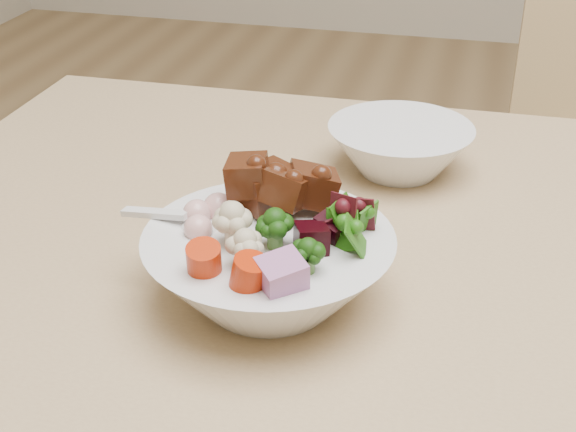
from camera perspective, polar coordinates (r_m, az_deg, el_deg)
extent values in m
cylinder|color=tan|center=(1.20, -11.70, -8.04)|extent=(0.05, 0.05, 0.64)
cylinder|color=tan|center=(1.24, 14.79, -14.40)|extent=(0.03, 0.03, 0.40)
cylinder|color=tan|center=(1.50, 14.80, -5.82)|extent=(0.03, 0.03, 0.40)
sphere|color=black|center=(0.57, -0.93, -1.33)|extent=(0.03, 0.03, 0.03)
sphere|color=#BFB190|center=(0.57, -3.93, -1.02)|extent=(0.03, 0.03, 0.03)
cube|color=black|center=(0.58, 3.36, -0.92)|extent=(0.03, 0.03, 0.02)
cube|color=#A26296|center=(0.53, -0.45, -4.31)|extent=(0.04, 0.04, 0.03)
cylinder|color=#BB2904|center=(0.55, -5.99, -3.26)|extent=(0.03, 0.03, 0.03)
sphere|color=#DEA19B|center=(0.59, -6.41, -0.90)|extent=(0.02, 0.02, 0.02)
ellipsoid|color=silver|center=(0.60, -6.30, -0.88)|extent=(0.03, 0.03, 0.01)
cube|color=silver|center=(0.62, -9.44, 0.19)|extent=(0.06, 0.02, 0.01)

